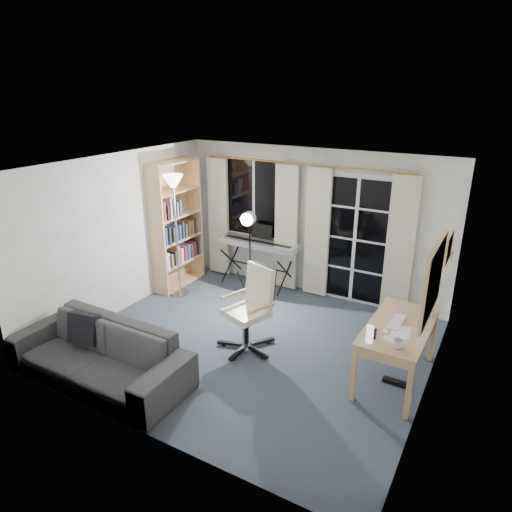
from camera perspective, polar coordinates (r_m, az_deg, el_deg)
The scene contains 17 objects.
floor at distance 6.31m, azimuth -0.72°, elevation -10.99°, with size 4.50×4.00×0.02m, color #34404C.
window at distance 7.82m, azimuth -0.14°, elevation 7.30°, with size 1.20×0.08×1.40m.
french_door at distance 7.26m, azimuth 12.31°, elevation 1.88°, with size 1.32×0.09×2.11m.
curtains at distance 7.45m, azimuth 5.63°, elevation 3.30°, with size 3.60×0.07×2.13m.
bookshelf at distance 7.84m, azimuth -10.26°, elevation 3.44°, with size 0.36×1.01×2.17m.
torchiere_lamp at distance 7.25m, azimuth -10.18°, elevation 6.90°, with size 0.35×0.35×2.01m.
keyboard_piano at distance 7.69m, azimuth 0.30°, elevation 1.45°, with size 1.42×0.70×1.02m.
studio_light at distance 6.86m, azimuth -0.93°, elevation 3.29°, with size 0.30×0.31×1.57m.
office_chair at distance 5.96m, azimuth -0.26°, elevation -5.62°, with size 0.78×0.78×1.12m.
desk at distance 5.56m, azimuth 17.40°, elevation -9.06°, with size 0.69×1.35×0.72m.
monitor at distance 5.78m, azimuth 20.68°, elevation -4.32°, with size 0.17×0.52×0.45m.
desk_clutter at distance 5.41m, azimuth 16.12°, elevation -10.59°, with size 0.43×0.81×0.91m.
mug at distance 5.05m, azimuth 17.39°, elevation -10.36°, with size 0.12×0.09×0.12m, color silver.
wall_mirror at distance 4.66m, azimuth 21.21°, elevation -2.85°, with size 0.04×0.94×0.74m.
framed_print at distance 5.48m, azimuth 22.90°, elevation 0.92°, with size 0.03×0.42×0.32m.
wall_shelf at distance 6.02m, azimuth 22.66°, elevation 0.69°, with size 0.16×0.30×0.18m.
sofa at distance 5.73m, azimuth -19.33°, elevation -10.48°, with size 2.29×0.68×0.89m.
Camera 1 is at (2.72, -4.64, 3.29)m, focal length 32.00 mm.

